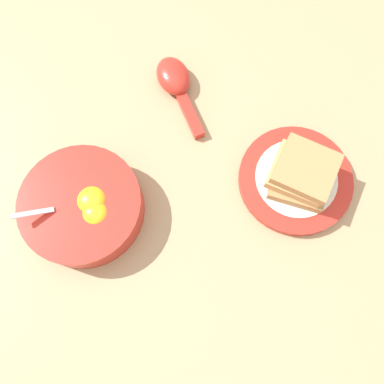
{
  "coord_description": "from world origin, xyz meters",
  "views": [
    {
      "loc": [
        -0.15,
        -0.12,
        0.55
      ],
      "look_at": [
        -0.01,
        -0.03,
        0.02
      ],
      "focal_mm": 35.0,
      "sensor_mm": 36.0,
      "label": 1
    }
  ],
  "objects_px": {
    "toast_sandwich": "(302,174)",
    "soup_spoon": "(176,81)",
    "egg_bowl": "(83,206)",
    "toast_plate": "(295,179)"
  },
  "relations": [
    {
      "from": "soup_spoon",
      "to": "toast_sandwich",
      "type": "bearing_deg",
      "value": -99.69
    },
    {
      "from": "egg_bowl",
      "to": "toast_plate",
      "type": "height_order",
      "value": "egg_bowl"
    },
    {
      "from": "toast_sandwich",
      "to": "toast_plate",
      "type": "bearing_deg",
      "value": 39.56
    },
    {
      "from": "toast_plate",
      "to": "soup_spoon",
      "type": "height_order",
      "value": "soup_spoon"
    },
    {
      "from": "toast_plate",
      "to": "soup_spoon",
      "type": "bearing_deg",
      "value": 80.82
    },
    {
      "from": "toast_sandwich",
      "to": "egg_bowl",
      "type": "bearing_deg",
      "value": 130.97
    },
    {
      "from": "toast_plate",
      "to": "soup_spoon",
      "type": "distance_m",
      "value": 0.25
    },
    {
      "from": "egg_bowl",
      "to": "toast_sandwich",
      "type": "bearing_deg",
      "value": -49.03
    },
    {
      "from": "egg_bowl",
      "to": "soup_spoon",
      "type": "distance_m",
      "value": 0.25
    },
    {
      "from": "toast_sandwich",
      "to": "soup_spoon",
      "type": "bearing_deg",
      "value": 80.31
    }
  ]
}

